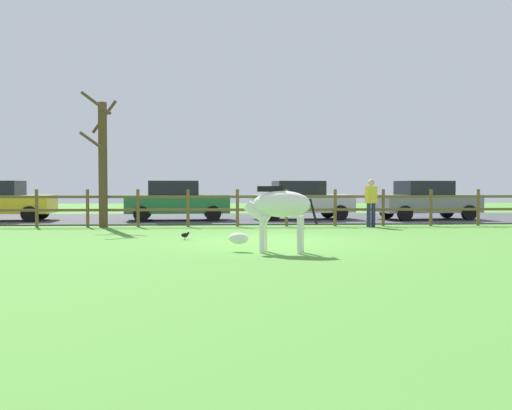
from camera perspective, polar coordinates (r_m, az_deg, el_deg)
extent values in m
plane|color=#549338|center=(14.18, 1.43, -3.73)|extent=(60.00, 60.00, 0.00)
cube|color=#47474C|center=(23.43, -0.32, -1.39)|extent=(28.00, 7.40, 0.05)
cylinder|color=brown|center=(20.16, -21.77, -0.32)|extent=(0.11, 0.11, 1.29)
cylinder|color=brown|center=(19.67, -17.05, -0.32)|extent=(0.11, 0.11, 1.29)
cylinder|color=brown|center=(19.33, -12.12, -0.32)|extent=(0.11, 0.11, 1.29)
cylinder|color=brown|center=(19.13, -7.06, -0.31)|extent=(0.11, 0.11, 1.29)
cylinder|color=brown|center=(19.09, -1.93, -0.30)|extent=(0.11, 0.11, 1.29)
cylinder|color=brown|center=(19.19, 3.18, -0.29)|extent=(0.11, 0.11, 1.29)
cylinder|color=brown|center=(19.45, 8.20, -0.28)|extent=(0.11, 0.11, 1.29)
cylinder|color=brown|center=(19.86, 13.04, -0.26)|extent=(0.11, 0.11, 1.29)
cylinder|color=brown|center=(20.40, 17.67, -0.25)|extent=(0.11, 0.11, 1.29)
cylinder|color=brown|center=(21.06, 22.03, -0.23)|extent=(0.11, 0.11, 1.29)
cube|color=brown|center=(19.09, -1.93, -0.50)|extent=(20.53, 0.06, 0.09)
cube|color=brown|center=(19.07, -1.93, 0.86)|extent=(20.53, 0.06, 0.09)
cylinder|color=#513A23|center=(19.50, -15.58, 4.02)|extent=(0.30, 0.30, 4.25)
cylinder|color=#513A23|center=(20.01, -15.44, 8.81)|extent=(0.88, 0.15, 1.17)
cylinder|color=#513A23|center=(19.22, -16.25, 10.11)|extent=(1.05, 0.31, 0.81)
cylinder|color=#513A23|center=(19.16, -16.60, 6.36)|extent=(0.99, 0.59, 0.69)
ellipsoid|color=white|center=(11.64, 2.69, 0.10)|extent=(1.32, 0.81, 0.56)
cylinder|color=white|center=(11.62, 0.62, -3.07)|extent=(0.11, 0.11, 0.78)
cylinder|color=white|center=(11.89, 0.91, -2.96)|extent=(0.11, 0.11, 0.78)
cylinder|color=white|center=(11.47, 4.52, -3.14)|extent=(0.11, 0.11, 0.78)
cylinder|color=white|center=(11.75, 4.73, -3.02)|extent=(0.11, 0.11, 0.78)
cylinder|color=white|center=(11.75, 0.16, -0.79)|extent=(0.63, 0.39, 0.51)
ellipsoid|color=white|center=(11.89, -1.82, -3.49)|extent=(0.48, 0.31, 0.24)
cube|color=black|center=(11.68, 1.49, 1.68)|extent=(0.55, 0.19, 0.12)
cylinder|color=black|center=(11.54, 5.96, -0.67)|extent=(0.20, 0.10, 0.54)
cylinder|color=black|center=(14.62, -7.39, -3.46)|extent=(0.01, 0.01, 0.06)
cylinder|color=black|center=(14.58, -7.40, -3.47)|extent=(0.01, 0.01, 0.06)
ellipsoid|color=black|center=(14.59, -7.40, -3.11)|extent=(0.18, 0.10, 0.12)
sphere|color=black|center=(14.58, -7.05, -2.92)|extent=(0.07, 0.07, 0.07)
cube|color=#B7BABF|center=(22.36, 4.77, 0.17)|extent=(4.17, 2.14, 0.70)
cube|color=black|center=(22.32, 4.40, 1.78)|extent=(2.06, 1.77, 0.56)
cylinder|color=black|center=(23.56, 7.44, -0.60)|extent=(0.62, 0.25, 0.60)
cylinder|color=black|center=(21.94, 8.73, -0.80)|extent=(0.62, 0.25, 0.60)
cylinder|color=black|center=(22.92, 0.97, -0.66)|extent=(0.62, 0.25, 0.60)
cylinder|color=black|center=(21.25, 1.80, -0.87)|extent=(0.62, 0.25, 0.60)
cube|color=#236B38|center=(21.90, -8.12, 0.12)|extent=(4.13, 2.03, 0.70)
cube|color=black|center=(21.89, -8.52, 1.76)|extent=(2.03, 1.72, 0.56)
cylinder|color=black|center=(22.80, -4.71, -0.68)|extent=(0.61, 0.23, 0.60)
cylinder|color=black|center=(21.10, -4.46, -0.89)|extent=(0.61, 0.23, 0.60)
cylinder|color=black|center=(22.81, -11.50, -0.71)|extent=(0.61, 0.23, 0.60)
cylinder|color=black|center=(21.12, -11.79, -0.93)|extent=(0.61, 0.23, 0.60)
cylinder|color=black|center=(24.02, -21.33, -0.67)|extent=(0.61, 0.22, 0.60)
cylinder|color=black|center=(22.38, -22.43, -0.87)|extent=(0.61, 0.22, 0.60)
cube|color=slate|center=(23.29, 17.29, 0.16)|extent=(4.18, 2.19, 0.70)
cube|color=black|center=(23.21, 16.98, 1.71)|extent=(2.08, 1.79, 0.56)
cylinder|color=black|center=(24.69, 19.15, -0.58)|extent=(0.62, 0.25, 0.60)
cylinder|color=black|center=(23.22, 21.21, -0.76)|extent=(0.62, 0.25, 0.60)
cylinder|color=black|center=(23.48, 13.40, -0.65)|extent=(0.62, 0.25, 0.60)
cylinder|color=black|center=(21.94, 15.18, -0.85)|extent=(0.62, 0.25, 0.60)
cylinder|color=#232847|center=(19.21, 11.60, -1.04)|extent=(0.14, 0.14, 0.82)
cylinder|color=#232847|center=(19.30, 12.06, -1.03)|extent=(0.14, 0.14, 0.82)
cube|color=gold|center=(19.23, 11.84, 1.05)|extent=(0.41, 0.31, 0.58)
sphere|color=tan|center=(19.23, 11.85, 2.30)|extent=(0.22, 0.22, 0.22)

